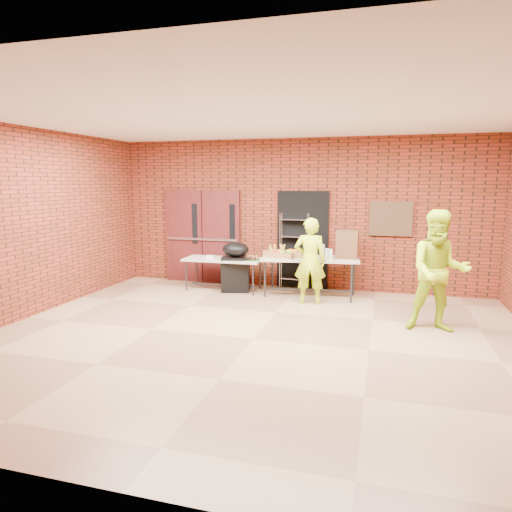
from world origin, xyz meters
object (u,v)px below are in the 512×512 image
at_px(covered_grill, 236,267).
at_px(volunteer_woman, 310,261).
at_px(wire_rack, 294,251).
at_px(coffee_dispenser, 347,244).
at_px(table_left, 223,261).
at_px(volunteer_man, 439,271).
at_px(table_right, 310,261).

distance_m(covered_grill, volunteer_woman, 1.78).
xyz_separation_m(wire_rack, volunteer_woman, (0.52, -1.09, -0.00)).
bearing_deg(wire_rack, coffee_dispenser, -12.95).
bearing_deg(wire_rack, table_left, -154.65).
bearing_deg(volunteer_woman, volunteer_man, 146.84).
xyz_separation_m(table_right, coffee_dispenser, (0.71, 0.15, 0.34)).
distance_m(wire_rack, volunteer_woman, 1.21).
bearing_deg(table_left, volunteer_man, -23.09).
relative_size(coffee_dispenser, volunteer_man, 0.30).
xyz_separation_m(wire_rack, table_right, (0.43, -0.52, -0.10)).
distance_m(table_left, coffee_dispenser, 2.60).
relative_size(wire_rack, volunteer_woman, 1.00).
height_order(table_right, covered_grill, covered_grill).
bearing_deg(volunteer_man, coffee_dispenser, 127.97).
height_order(volunteer_woman, volunteer_man, volunteer_man).
distance_m(table_right, volunteer_man, 2.79).
bearing_deg(wire_rack, volunteer_woman, -59.34).
xyz_separation_m(wire_rack, coffee_dispenser, (1.14, -0.37, 0.25)).
relative_size(volunteer_woman, volunteer_man, 0.87).
bearing_deg(table_left, coffee_dispenser, 2.16).
bearing_deg(covered_grill, table_right, -13.61).
height_order(wire_rack, table_right, wire_rack).
height_order(coffee_dispenser, volunteer_man, volunteer_man).
height_order(table_left, covered_grill, covered_grill).
xyz_separation_m(volunteer_woman, volunteer_man, (2.15, -1.08, 0.12)).
bearing_deg(coffee_dispenser, wire_rack, 161.82).
relative_size(coffee_dispenser, covered_grill, 0.53).
xyz_separation_m(coffee_dispenser, covered_grill, (-2.29, -0.15, -0.54)).
xyz_separation_m(table_right, covered_grill, (-1.57, 0.00, -0.20)).
height_order(wire_rack, covered_grill, wire_rack).
height_order(table_left, volunteer_woman, volunteer_woman).
bearing_deg(wire_rack, table_right, -45.35).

